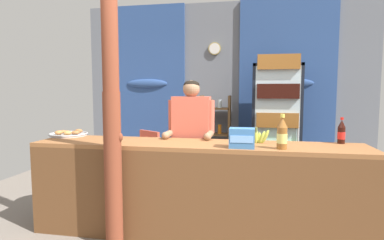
{
  "coord_description": "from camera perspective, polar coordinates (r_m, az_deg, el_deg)",
  "views": [
    {
      "loc": [
        0.44,
        -2.5,
        1.44
      ],
      "look_at": [
        -0.18,
        0.75,
        1.13
      ],
      "focal_mm": 29.18,
      "sensor_mm": 36.0,
      "label": 1
    }
  ],
  "objects": [
    {
      "name": "stall_counter",
      "position": [
        3.05,
        0.4,
        -11.12
      ],
      "size": [
        3.25,
        0.59,
        0.93
      ],
      "color": "#935B33",
      "rests_on": "ground"
    },
    {
      "name": "plastic_lawn_chair",
      "position": [
        4.57,
        -9.02,
        -6.68
      ],
      "size": [
        0.61,
        0.61,
        0.86
      ],
      "color": "#E5563D",
      "rests_on": "ground"
    },
    {
      "name": "bottle_shelf_rack",
      "position": [
        4.98,
        4.31,
        -3.11
      ],
      "size": [
        0.48,
        0.28,
        1.37
      ],
      "color": "brown",
      "rests_on": "ground"
    },
    {
      "name": "snack_box_biscuit",
      "position": [
        2.85,
        9.1,
        -3.27
      ],
      "size": [
        0.22,
        0.16,
        0.18
      ],
      "color": "#3D75B7",
      "rests_on": "stall_counter"
    },
    {
      "name": "drink_fridge",
      "position": [
        4.65,
        15.05,
        0.32
      ],
      "size": [
        0.68,
        0.62,
        1.93
      ],
      "color": "black",
      "rests_on": "ground"
    },
    {
      "name": "back_wall_curtained",
      "position": [
        5.26,
        5.83,
        5.71
      ],
      "size": [
        4.74,
        0.22,
        2.88
      ],
      "color": "slate",
      "rests_on": "ground"
    },
    {
      "name": "shopkeeper",
      "position": [
        3.53,
        -0.14,
        -2.09
      ],
      "size": [
        0.53,
        0.42,
        1.56
      ],
      "color": "#28282D",
      "rests_on": "ground"
    },
    {
      "name": "ground_plane",
      "position": [
        3.89,
        3.65,
        -16.43
      ],
      "size": [
        7.01,
        7.01,
        0.0
      ],
      "primitive_type": "plane",
      "color": "slate"
    },
    {
      "name": "timber_post",
      "position": [
        2.87,
        -14.53,
        3.83
      ],
      "size": [
        0.18,
        0.16,
        2.87
      ],
      "color": "brown",
      "rests_on": "ground"
    },
    {
      "name": "soda_bottle_iced_tea",
      "position": [
        2.86,
        16.13,
        -2.52
      ],
      "size": [
        0.09,
        0.09,
        0.31
      ],
      "color": "brown",
      "rests_on": "stall_counter"
    },
    {
      "name": "pastry_tray",
      "position": [
        3.85,
        -21.64,
        -2.38
      ],
      "size": [
        0.43,
        0.43,
        0.07
      ],
      "color": "#BCBCC1",
      "rests_on": "stall_counter"
    },
    {
      "name": "soda_bottle_cola",
      "position": [
        3.37,
        25.65,
        -2.06
      ],
      "size": [
        0.07,
        0.07,
        0.26
      ],
      "color": "black",
      "rests_on": "stall_counter"
    },
    {
      "name": "banana_bunch",
      "position": [
        3.13,
        11.71,
        -3.08
      ],
      "size": [
        0.27,
        0.06,
        0.16
      ],
      "color": "#B7C647",
      "rests_on": "stall_counter"
    }
  ]
}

